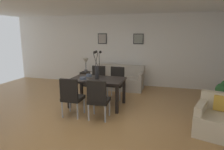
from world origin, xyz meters
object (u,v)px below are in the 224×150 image
dining_chair_far_right (116,81)px  armchair (220,120)px  dining_chair_far_left (98,98)px  centerpiece_vase (97,68)px  dining_chair_near_right (97,79)px  dining_table (97,82)px  sofa (118,80)px  bowl_near_left (83,78)px  bowl_near_right (89,75)px  side_table (86,79)px  framed_picture_center (138,39)px  dining_chair_near_left (71,95)px  potted_plant (223,91)px  table_lamp (86,62)px  framed_picture_left (102,39)px

dining_chair_far_right → armchair: bearing=-33.6°
dining_chair_far_left → centerpiece_vase: (-0.33, 0.84, 0.51)m
dining_chair_near_right → dining_chair_far_left: (0.64, -1.69, 0.00)m
dining_chair_far_left → dining_table: bearing=111.4°
sofa → bowl_near_left: bearing=-101.4°
bowl_near_right → side_table: bearing=116.1°
dining_chair_near_right → bowl_near_left: 1.08m
dining_chair_near_right → bowl_near_right: dining_chair_near_right is taller
side_table → framed_picture_center: 2.41m
dining_table → bowl_near_left: bearing=-147.8°
dining_chair_near_left → bowl_near_right: size_ratio=5.41×
dining_table → dining_chair_near_left: bearing=-110.4°
framed_picture_center → armchair: bearing=-57.4°
centerpiece_vase → sofa: bearing=86.9°
dining_chair_far_right → bowl_near_right: size_ratio=5.41×
sofa → potted_plant: size_ratio=2.61×
centerpiece_vase → table_lamp: 2.21m
dining_table → framed_picture_center: (0.69, 2.45, 1.08)m
dining_table → dining_chair_far_right: 0.90m
framed_picture_left → framed_picture_center: framed_picture_left is taller
centerpiece_vase → bowl_near_left: centerpiece_vase is taller
dining_table → bowl_near_right: (-0.32, 0.20, 0.13)m
side_table → potted_plant: potted_plant is taller
dining_chair_far_left → bowl_near_right: 1.25m
bowl_near_left → table_lamp: size_ratio=0.33×
centerpiece_vase → sofa: 2.01m
framed_picture_center → framed_picture_left: bearing=180.0°
dining_chair_near_left → dining_chair_far_left: 0.65m
sofa → dining_table: bearing=-93.1°
potted_plant → bowl_near_right: bearing=-166.1°
dining_chair_far_left → bowl_near_right: (-0.64, 1.04, 0.27)m
side_table → framed_picture_center: size_ratio=1.40×
dining_chair_far_right → dining_chair_far_left: bearing=-89.1°
side_table → framed_picture_center: (1.83, 0.57, 1.46)m
sofa → dining_chair_near_left: bearing=-98.8°
sofa → side_table: size_ratio=3.36×
dining_chair_far_right → armchair: dining_chair_far_right is taller
armchair → dining_chair_near_right: bearing=151.6°
bowl_near_left → dining_chair_far_left: bearing=-44.8°
dining_chair_near_right → framed_picture_center: 2.24m
dining_chair_near_right → dining_chair_far_left: 1.81m
dining_chair_far_left → table_lamp: table_lamp is taller
framed_picture_left → bowl_near_left: bearing=-82.0°
potted_plant → table_lamp: bearing=169.6°
dining_chair_near_left → dining_chair_far_right: size_ratio=1.00×
dining_chair_far_left → dining_chair_far_right: (-0.03, 1.67, 0.00)m
centerpiece_vase → framed_picture_center: framed_picture_center is taller
dining_table → armchair: bearing=-16.3°
dining_chair_near_left → framed_picture_center: framed_picture_center is taller
sofa → framed_picture_center: bearing=45.0°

